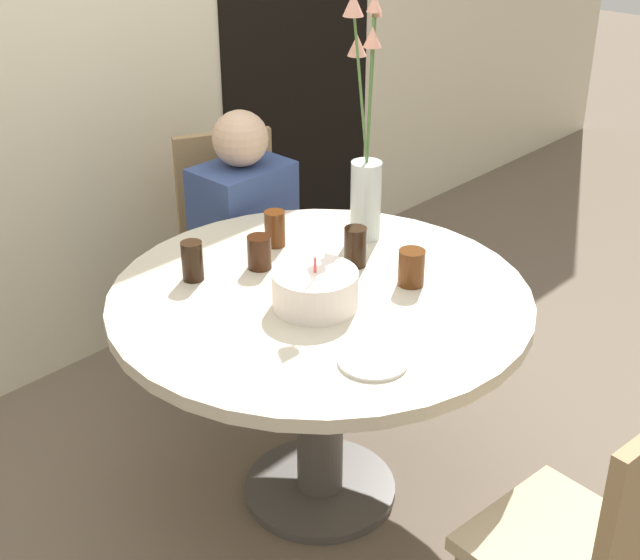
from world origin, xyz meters
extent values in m
plane|color=#6B5B4C|center=(0.00, 0.00, 0.00)|extent=(16.00, 16.00, 0.00)
cube|color=beige|center=(0.00, 1.27, 1.30)|extent=(8.00, 0.05, 2.60)
cube|color=black|center=(1.17, 1.24, 1.02)|extent=(0.90, 0.01, 2.05)
cylinder|color=beige|center=(0.00, 0.00, 0.72)|extent=(1.22, 1.22, 0.04)
cylinder|color=#4C4742|center=(0.00, 0.00, 0.36)|extent=(0.15, 0.15, 0.67)
cylinder|color=#4C4742|center=(0.00, 0.00, 0.01)|extent=(0.49, 0.49, 0.03)
cube|color=tan|center=(0.39, 0.79, 0.40)|extent=(0.54, 0.54, 0.04)
cube|color=#997A51|center=(0.47, 0.95, 0.65)|extent=(0.36, 0.20, 0.46)
cylinder|color=#997A51|center=(0.16, 0.71, 0.19)|extent=(0.03, 0.03, 0.38)
cylinder|color=#997A51|center=(0.47, 0.56, 0.19)|extent=(0.03, 0.03, 0.38)
cylinder|color=#997A51|center=(0.31, 1.02, 0.19)|extent=(0.03, 0.03, 0.38)
cylinder|color=#997A51|center=(0.62, 0.87, 0.19)|extent=(0.03, 0.03, 0.38)
cube|color=tan|center=(-0.08, -0.88, 0.40)|extent=(0.44, 0.44, 0.04)
cylinder|color=#997A51|center=(0.10, -0.73, 0.19)|extent=(0.03, 0.03, 0.38)
cylinder|color=white|center=(-0.07, -0.04, 0.79)|extent=(0.24, 0.24, 0.11)
cylinder|color=#E54C4C|center=(-0.07, -0.04, 0.86)|extent=(0.01, 0.01, 0.04)
cylinder|color=silver|center=(0.38, 0.15, 0.86)|extent=(0.10, 0.10, 0.26)
cylinder|color=#4C7538|center=(0.33, 0.15, 1.24)|extent=(0.10, 0.03, 0.49)
cone|color=#E0997F|center=(0.28, 0.14, 1.48)|extent=(0.06, 0.06, 0.07)
cylinder|color=#4C7538|center=(0.35, 0.16, 1.17)|extent=(0.05, 0.02, 0.37)
cone|color=#E0997F|center=(0.33, 0.17, 1.36)|extent=(0.06, 0.06, 0.06)
cylinder|color=#4C7538|center=(0.44, 0.19, 1.21)|extent=(0.13, 0.09, 0.44)
cone|color=#E0997F|center=(0.50, 0.24, 1.43)|extent=(0.04, 0.04, 0.04)
cylinder|color=#4C7538|center=(0.40, 0.17, 1.18)|extent=(0.07, 0.05, 0.37)
cone|color=#E0997F|center=(0.43, 0.19, 1.36)|extent=(0.06, 0.06, 0.06)
cylinder|color=#4C7538|center=(0.42, 0.19, 1.22)|extent=(0.10, 0.08, 0.46)
cone|color=#E0997F|center=(0.47, 0.22, 1.45)|extent=(0.05, 0.05, 0.05)
cylinder|color=silver|center=(-0.18, -0.35, 0.74)|extent=(0.18, 0.18, 0.01)
cylinder|color=black|center=(0.20, 0.04, 0.80)|extent=(0.07, 0.07, 0.12)
cylinder|color=black|center=(-0.20, 0.33, 0.79)|extent=(0.06, 0.06, 0.12)
cylinder|color=#33190C|center=(-0.01, 0.24, 0.79)|extent=(0.07, 0.07, 0.10)
cylinder|color=#51280F|center=(0.13, 0.32, 0.79)|extent=(0.07, 0.07, 0.11)
cylinder|color=#51280F|center=(0.22, -0.16, 0.79)|extent=(0.08, 0.08, 0.11)
cube|color=#383333|center=(0.36, 0.72, 0.21)|extent=(0.31, 0.24, 0.42)
cube|color=#33477F|center=(0.36, 0.72, 0.63)|extent=(0.34, 0.24, 0.42)
sphere|color=#D1A889|center=(0.36, 0.72, 0.94)|extent=(0.20, 0.20, 0.20)
camera|label=1|loc=(-1.63, -1.54, 1.95)|focal=50.00mm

